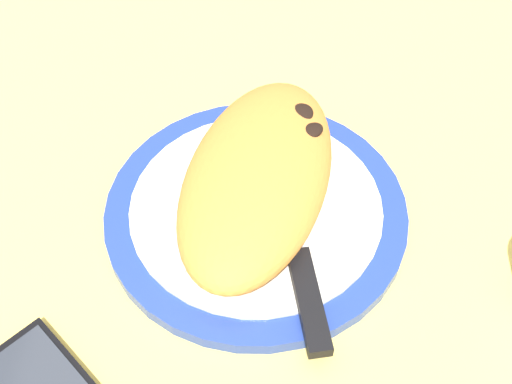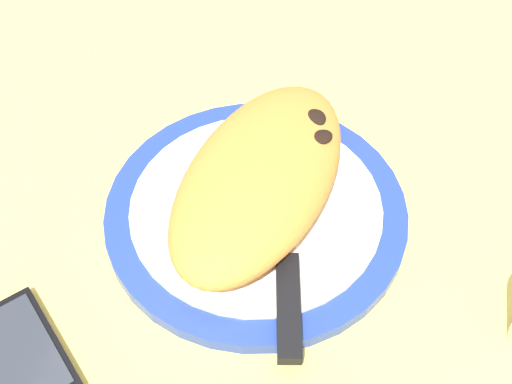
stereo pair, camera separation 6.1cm
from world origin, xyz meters
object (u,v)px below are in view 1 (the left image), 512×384
calzone (262,177)px  fork (186,213)px  plate (256,211)px  knife (301,269)px

calzone → fork: 7.90cm
calzone → fork: bearing=-66.3°
plate → calzone: bearing=160.2°
fork → knife: size_ratio=0.71×
plate → fork: fork is taller
fork → knife: knife is taller
plate → knife: 8.56cm
calzone → knife: calzone is taller
fork → plate: bearing=105.6°
calzone → fork: size_ratio=1.67×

